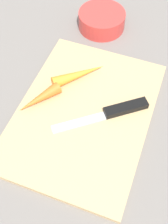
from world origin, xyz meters
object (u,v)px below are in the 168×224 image
object	(u,v)px
carrot_short	(39,99)
carrot_long	(79,74)
cutting_board	(84,114)
small_bowl	(102,20)
knife	(120,110)

from	to	relation	value
carrot_short	carrot_long	xyz separation A→B (m)	(-0.09, 0.05, 0.00)
carrot_long	cutting_board	bearing A→B (deg)	-107.36
small_bowl	carrot_long	bearing A→B (deg)	3.80
knife	carrot_long	size ratio (longest dim) A/B	1.42
carrot_short	carrot_long	distance (m)	0.10
cutting_board	knife	distance (m)	0.07
carrot_short	carrot_long	size ratio (longest dim) A/B	0.80
carrot_long	small_bowl	distance (m)	0.19
cutting_board	knife	world-z (taller)	knife
knife	carrot_long	world-z (taller)	carrot_long
carrot_short	carrot_long	world-z (taller)	same
knife	carrot_short	bearing A→B (deg)	-25.52
knife	cutting_board	bearing A→B (deg)	-16.51
small_bowl	knife	bearing A→B (deg)	26.26
knife	small_bowl	bearing A→B (deg)	-102.00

